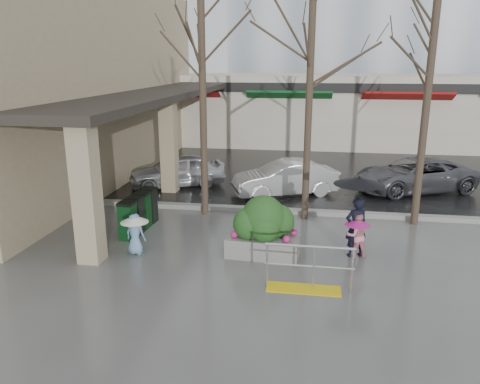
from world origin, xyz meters
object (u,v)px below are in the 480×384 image
(tree_mideast, at_px, (431,58))
(car_c, at_px, (414,175))
(tree_west, at_px, (202,50))
(car_a, at_px, (177,171))
(woman, at_px, (357,206))
(planter, at_px, (264,227))
(child_blue, at_px, (135,229))
(tree_midwest, at_px, (311,44))
(child_pink, at_px, (357,232))
(handrail, at_px, (307,274))
(news_boxes, at_px, (139,212))
(car_b, at_px, (285,178))

(tree_mideast, distance_m, car_c, 5.76)
(tree_west, height_order, car_a, tree_west)
(tree_mideast, xyz_separation_m, woman, (-1.98, -2.77, -3.53))
(tree_west, bearing_deg, car_c, 28.21)
(planter, bearing_deg, child_blue, -172.82)
(tree_midwest, distance_m, child_pink, 5.55)
(car_a, bearing_deg, handrail, 7.88)
(tree_midwest, distance_m, woman, 4.97)
(tree_west, xyz_separation_m, tree_midwest, (3.20, 0.00, 0.15))
(tree_midwest, height_order, woman, tree_midwest)
(child_blue, bearing_deg, planter, -163.88)
(news_boxes, bearing_deg, child_blue, -69.05)
(tree_mideast, height_order, car_b, tree_mideast)
(car_c, bearing_deg, planter, -57.44)
(tree_west, relative_size, woman, 3.24)
(child_pink, bearing_deg, car_c, -125.86)
(tree_west, distance_m, car_c, 9.28)
(tree_mideast, bearing_deg, woman, -125.59)
(child_pink, bearing_deg, news_boxes, -23.48)
(child_blue, height_order, news_boxes, child_blue)
(woman, distance_m, news_boxes, 6.17)
(child_blue, distance_m, car_c, 10.99)
(handrail, height_order, planter, planter)
(tree_mideast, xyz_separation_m, news_boxes, (-8.03, -1.82, -4.32))
(tree_west, relative_size, car_a, 1.84)
(handrail, height_order, tree_midwest, tree_midwest)
(tree_midwest, bearing_deg, car_c, 44.06)
(handrail, height_order, car_a, car_a)
(news_boxes, relative_size, car_a, 0.52)
(tree_midwest, bearing_deg, woman, -64.60)
(tree_west, xyz_separation_m, woman, (4.52, -2.77, -3.76))
(tree_mideast, xyz_separation_m, car_a, (-8.35, 3.15, -4.23))
(tree_mideast, relative_size, car_b, 1.70)
(tree_west, relative_size, child_blue, 6.33)
(car_a, bearing_deg, woman, 21.72)
(tree_midwest, xyz_separation_m, car_b, (-0.79, 2.58, -4.60))
(woman, relative_size, news_boxes, 1.08)
(planter, xyz_separation_m, car_c, (4.94, 6.94, -0.12))
(tree_midwest, distance_m, planter, 5.53)
(car_a, bearing_deg, child_blue, -18.08)
(planter, bearing_deg, child_pink, 6.83)
(woman, height_order, child_pink, woman)
(woman, xyz_separation_m, car_a, (-6.36, 5.92, -0.70))
(handrail, xyz_separation_m, woman, (1.16, 2.03, 0.95))
(child_pink, relative_size, news_boxes, 0.58)
(car_b, xyz_separation_m, car_c, (4.77, 1.27, 0.00))
(car_a, bearing_deg, tree_midwest, 32.69)
(handrail, bearing_deg, woman, 60.32)
(news_boxes, bearing_deg, woman, -5.69)
(tree_mideast, bearing_deg, handrail, -123.19)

